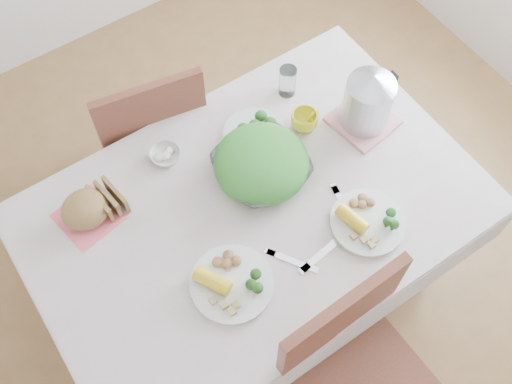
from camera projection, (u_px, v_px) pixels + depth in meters
floor at (255, 286)px, 2.68m from camera, size 3.60×3.60×0.00m
dining_table at (255, 253)px, 2.36m from camera, size 1.40×0.90×0.75m
tablecloth at (254, 208)px, 2.02m from camera, size 1.50×1.00×0.01m
chair_far at (149, 127)px, 2.54m from camera, size 0.50×0.50×0.95m
salad_bowl at (261, 167)px, 2.05m from camera, size 0.32×0.32×0.08m
dinner_plate_left at (232, 284)px, 1.87m from camera, size 0.30×0.30×0.02m
dinner_plate_right at (367, 223)px, 1.98m from camera, size 0.29×0.29×0.02m
broccoli_plate at (255, 135)px, 2.15m from camera, size 0.25×0.25×0.02m
napkin at (89, 216)px, 2.00m from camera, size 0.22×0.22×0.00m
bread_loaf at (85, 208)px, 1.95m from camera, size 0.21×0.20×0.10m
fruit_bowl at (165, 155)px, 2.10m from camera, size 0.14×0.14×0.03m
yellow_mug at (304, 121)px, 2.15m from camera, size 0.11×0.11×0.08m
glass_tumbler at (288, 81)px, 2.20m from camera, size 0.08×0.08×0.12m
pink_tray at (363, 121)px, 2.18m from camera, size 0.24×0.24×0.02m
electric_kettle at (368, 101)px, 2.09m from camera, size 0.20×0.20×0.24m
fork_left at (293, 261)px, 1.92m from camera, size 0.11×0.16×0.00m
fork_right at (346, 209)px, 2.01m from camera, size 0.06×0.19×0.00m
knife at (324, 252)px, 1.94m from camera, size 0.20×0.05×0.00m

